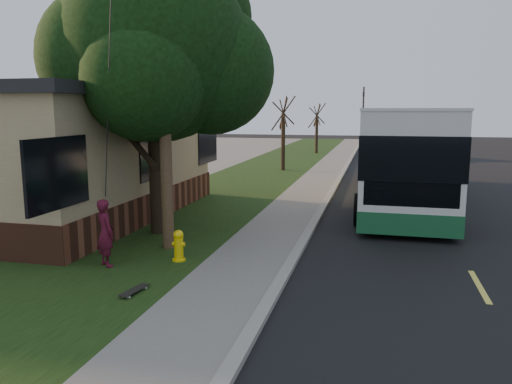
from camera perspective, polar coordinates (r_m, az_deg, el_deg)
ground at (r=11.34m, az=3.62°, el=-9.08°), size 120.00×120.00×0.00m
road at (r=21.01m, az=19.36°, el=-0.94°), size 8.00×80.00×0.01m
curb at (r=20.97m, az=8.44°, el=-0.37°), size 0.25×80.00×0.12m
sidewalk at (r=21.09m, az=5.74°, el=-0.31°), size 2.00×80.00×0.08m
grass_verge at (r=21.84m, az=-3.39°, el=0.04°), size 5.00×80.00×0.07m
building_lot at (r=26.54m, az=-24.50°, el=0.84°), size 15.00×80.00×0.04m
fire_hydrant at (r=11.92m, az=-8.83°, el=-6.07°), size 0.32×0.32×0.74m
utility_pole at (r=12.72m, az=-10.59°, el=13.95°), size 2.86×3.21×9.07m
leafy_tree at (r=14.63m, az=-11.11°, el=15.43°), size 6.30×6.00×7.80m
bare_tree_near at (r=29.12m, az=3.13°, el=6.59°), size 1.38×1.21×4.31m
bare_tree_far at (r=40.91m, az=6.95°, el=7.15°), size 1.38×1.21×4.03m
traffic_signal at (r=44.61m, az=12.12°, el=8.68°), size 0.18×0.22×5.50m
transit_bus at (r=20.52m, az=16.28°, el=4.42°), size 3.10×13.43×3.63m
skateboarder at (r=11.79m, az=-16.84°, el=-4.49°), size 0.67×0.63×1.55m
skateboard_main at (r=10.15m, az=-13.73°, el=-10.86°), size 0.31×0.78×0.07m
dumpster at (r=18.59m, az=-15.19°, el=0.21°), size 1.85×1.67×1.35m
distant_car at (r=38.98m, az=16.90°, el=4.92°), size 2.24×4.79×1.59m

